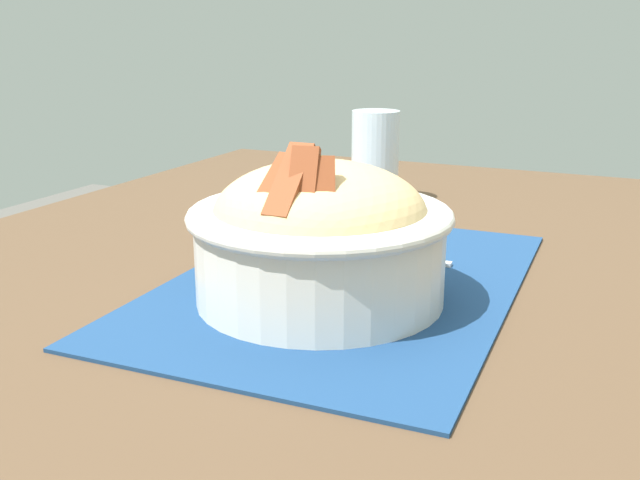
% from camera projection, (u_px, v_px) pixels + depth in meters
% --- Properties ---
extents(table, '(1.16, 0.93, 0.75)m').
position_uv_depth(table, '(362.00, 354.00, 0.68)').
color(table, '#4C3826').
rests_on(table, ground_plane).
extents(placemat, '(0.43, 0.30, 0.00)m').
position_uv_depth(placemat, '(345.00, 283.00, 0.64)').
color(placemat, navy).
rests_on(placemat, table).
extents(bowl, '(0.24, 0.24, 0.13)m').
position_uv_depth(bowl, '(320.00, 233.00, 0.58)').
color(bowl, silver).
rests_on(bowl, placemat).
extents(fork, '(0.02, 0.14, 0.00)m').
position_uv_depth(fork, '(374.00, 256.00, 0.70)').
color(fork, silver).
rests_on(fork, placemat).
extents(drinking_glass, '(0.06, 0.06, 0.12)m').
position_uv_depth(drinking_glass, '(375.00, 162.00, 0.93)').
color(drinking_glass, silver).
rests_on(drinking_glass, table).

